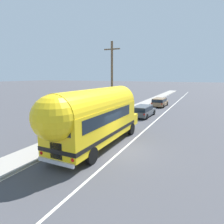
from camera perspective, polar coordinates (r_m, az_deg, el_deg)
ground_plane at (r=13.57m, az=2.85°, el=-11.06°), size 300.00×300.00×0.00m
lane_markings at (r=25.06m, az=9.80°, el=-1.09°), size 3.89×80.00×0.01m
sidewalk_slab at (r=24.23m, az=1.38°, el=-1.16°), size 2.20×90.00×0.15m
utility_pole at (r=21.39m, az=-0.02°, el=9.02°), size 1.80×0.24×8.50m
painted_bus at (r=13.39m, az=-5.21°, el=-1.09°), size 2.68×10.91×4.12m
car_lead at (r=24.37m, az=9.00°, el=0.50°), size 2.09×4.50×1.37m
car_second at (r=32.95m, az=13.65°, el=2.93°), size 2.07×4.37×1.37m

